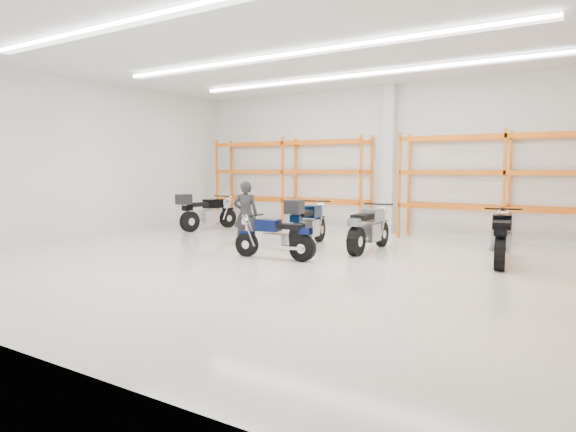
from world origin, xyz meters
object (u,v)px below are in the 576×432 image
Objects in this scene: motorcycle_back_a at (204,213)px; motorcycle_back_b at (306,224)px; structural_column at (390,160)px; standing_man at (246,214)px; motorcycle_back_c at (368,230)px; motorcycle_back_d at (501,239)px; motorcycle_main at (278,239)px.

motorcycle_back_b is (4.59, -1.29, 0.03)m from motorcycle_back_a.
structural_column reaches higher than motorcycle_back_b.
structural_column is at bearing -145.76° from standing_man.
standing_man is (-2.85, -1.06, 0.31)m from motorcycle_back_c.
motorcycle_back_a is 1.38× the size of standing_man.
motorcycle_back_d is at bearing -0.40° from motorcycle_back_c.
motorcycle_back_c is at bearing -10.23° from motorcycle_back_a.
motorcycle_main is at bearing -121.13° from motorcycle_back_c.
structural_column is at bearing 24.79° from motorcycle_back_a.
motorcycle_main is 0.43× the size of structural_column.
motorcycle_main is 0.81× the size of motorcycle_back_b.
motorcycle_back_a is at bearing 172.92° from motorcycle_back_d.
standing_man is (-5.83, -1.03, 0.31)m from motorcycle_back_d.
motorcycle_back_a is at bearing 169.77° from motorcycle_back_c.
motorcycle_back_c is 2.98m from motorcycle_back_d.
motorcycle_back_b is 0.54× the size of structural_column.
standing_man is at bearing 149.08° from motorcycle_main.
motorcycle_back_b reaches higher than motorcycle_back_c.
standing_man is at bearing -33.00° from motorcycle_back_a.
structural_column is (5.29, 2.44, 1.68)m from motorcycle_back_a.
motorcycle_back_b is at bearing -100.59° from structural_column.
standing_man is at bearing -169.93° from motorcycle_back_d.
structural_column is (-3.89, 3.58, 1.72)m from motorcycle_back_d.
structural_column reaches higher than standing_man.
motorcycle_main is 5.89m from motorcycle_back_a.
motorcycle_back_a is 6.30m from motorcycle_back_c.
motorcycle_back_a is at bearing -155.21° from structural_column.
motorcycle_back_a is 1.01× the size of motorcycle_back_c.
motorcycle_back_a is 9.25m from motorcycle_back_d.
motorcycle_back_c is (6.20, -1.12, -0.05)m from motorcycle_back_a.
motorcycle_back_a is 6.07m from structural_column.
motorcycle_back_a is 0.96× the size of motorcycle_back_b.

